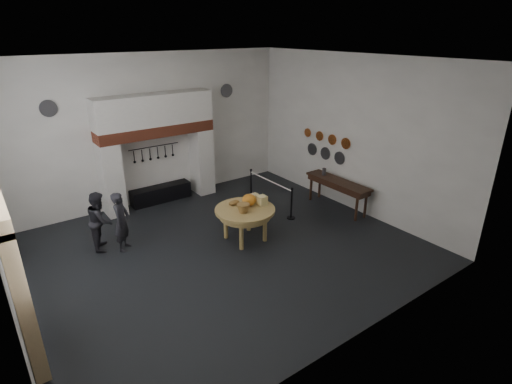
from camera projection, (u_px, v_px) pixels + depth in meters
floor at (223, 249)px, 9.97m from camera, size 9.00×8.00×0.02m
ceiling at (216, 60)px, 8.26m from camera, size 9.00×8.00×0.02m
wall_back at (151, 130)px, 12.10m from camera, size 9.00×0.02×4.50m
wall_front at (355, 229)px, 6.12m from camera, size 9.00×0.02×4.50m
wall_right at (353, 135)px, 11.56m from camera, size 0.02×8.00×4.50m
chimney_pier_left at (111, 179)px, 11.49m from camera, size 0.55×0.70×2.15m
chimney_pier_right at (202, 161)px, 13.09m from camera, size 0.55×0.70×2.15m
hearth_brick_band at (156, 130)px, 11.82m from camera, size 3.50×0.72×0.32m
chimney_hood at (154, 110)px, 11.59m from camera, size 3.50×0.70×0.90m
iron_range at (161, 194)px, 12.65m from camera, size 1.90×0.45×0.50m
utensil_rail at (154, 146)px, 12.23m from camera, size 1.60×0.02×0.02m
door_recess at (13, 291)px, 6.31m from camera, size 0.04×1.10×2.50m
door_jamb_near at (25, 310)px, 5.82m from camera, size 0.22×0.30×2.60m
door_jamb_far at (13, 267)px, 6.87m from camera, size 0.22×0.30×2.60m
work_table at (245, 210)px, 10.11m from camera, size 1.70×1.70×0.07m
pumpkin at (249, 200)px, 10.23m from camera, size 0.36×0.36×0.31m
cheese_block_big at (262, 200)px, 10.29m from camera, size 0.22×0.22×0.24m
cheese_block_small at (255, 198)px, 10.51m from camera, size 0.18×0.18×0.20m
wicker_basket at (243, 208)px, 9.86m from camera, size 0.36×0.36×0.22m
bread_loaf at (234, 203)px, 10.28m from camera, size 0.31×0.18×0.13m
visitor_near at (122, 221)px, 9.70m from camera, size 0.63×0.66×1.51m
visitor_far at (100, 220)px, 9.79m from camera, size 0.78×0.87×1.48m
side_table at (338, 182)px, 11.91m from camera, size 0.55×2.20×0.06m
pewter_jug at (324, 172)px, 12.30m from camera, size 0.12×0.12×0.22m
copper_pan_a at (346, 144)px, 11.80m from camera, size 0.03×0.34×0.34m
copper_pan_b at (332, 140)px, 12.21m from camera, size 0.03×0.32×0.32m
copper_pan_c at (320, 136)px, 12.62m from camera, size 0.03×0.30×0.30m
copper_pan_d at (308, 133)px, 13.03m from camera, size 0.03×0.28×0.28m
pewter_plate_left at (339, 158)px, 12.14m from camera, size 0.03×0.40×0.40m
pewter_plate_mid at (325, 153)px, 12.59m from camera, size 0.03×0.40×0.40m
pewter_plate_right at (312, 149)px, 13.04m from camera, size 0.03×0.40×0.40m
pewter_plate_back_left at (48, 108)px, 10.25m from camera, size 0.44×0.03×0.44m
pewter_plate_back_right at (227, 91)px, 13.18m from camera, size 0.44×0.03×0.44m
barrier_post_near at (291, 204)px, 11.40m from camera, size 0.05×0.05×0.90m
barrier_post_far at (251, 184)px, 12.90m from camera, size 0.05×0.05×0.90m
barrier_rope at (270, 181)px, 12.00m from camera, size 0.04×2.00×0.04m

